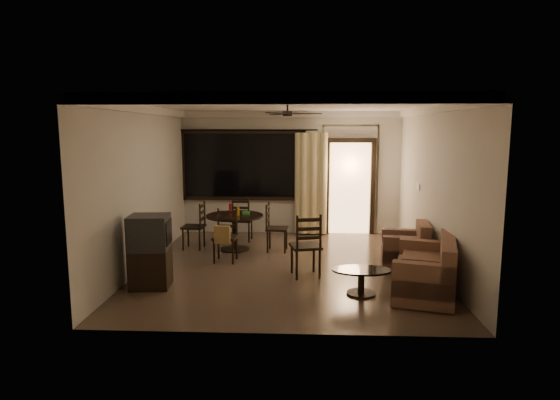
{
  "coord_description": "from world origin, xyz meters",
  "views": [
    {
      "loc": [
        0.24,
        -7.96,
        2.38
      ],
      "look_at": [
        -0.13,
        0.2,
        1.15
      ],
      "focal_mm": 30.0,
      "sensor_mm": 36.0,
      "label": 1
    }
  ],
  "objects_px": {
    "dining_table": "(235,222)",
    "tv_cabinet": "(150,251)",
    "dining_chair_north": "(242,228)",
    "armchair": "(408,249)",
    "coffee_table": "(361,278)",
    "side_chair": "(306,258)",
    "sofa": "(429,272)",
    "dining_chair_west": "(194,235)",
    "dining_chair_south": "(225,245)",
    "dining_chair_east": "(277,237)"
  },
  "relations": [
    {
      "from": "dining_chair_west",
      "to": "side_chair",
      "type": "height_order",
      "value": "side_chair"
    },
    {
      "from": "dining_chair_east",
      "to": "side_chair",
      "type": "height_order",
      "value": "side_chair"
    },
    {
      "from": "armchair",
      "to": "coffee_table",
      "type": "distance_m",
      "value": 1.7
    },
    {
      "from": "dining_chair_west",
      "to": "side_chair",
      "type": "xyz_separation_m",
      "value": [
        2.23,
        -1.71,
        0.03
      ]
    },
    {
      "from": "tv_cabinet",
      "to": "sofa",
      "type": "relative_size",
      "value": 0.66
    },
    {
      "from": "dining_chair_south",
      "to": "coffee_table",
      "type": "distance_m",
      "value": 2.78
    },
    {
      "from": "armchair",
      "to": "coffee_table",
      "type": "xyz_separation_m",
      "value": [
        -0.98,
        -1.39,
        -0.07
      ]
    },
    {
      "from": "dining_chair_south",
      "to": "sofa",
      "type": "xyz_separation_m",
      "value": [
        3.24,
        -1.55,
        0.02
      ]
    },
    {
      "from": "sofa",
      "to": "coffee_table",
      "type": "xyz_separation_m",
      "value": [
        -0.98,
        -0.07,
        -0.08
      ]
    },
    {
      "from": "tv_cabinet",
      "to": "side_chair",
      "type": "xyz_separation_m",
      "value": [
        2.37,
        0.63,
        -0.24
      ]
    },
    {
      "from": "coffee_table",
      "to": "side_chair",
      "type": "xyz_separation_m",
      "value": [
        -0.8,
        0.82,
        0.06
      ]
    },
    {
      "from": "dining_table",
      "to": "dining_chair_north",
      "type": "relative_size",
      "value": 1.2
    },
    {
      "from": "dining_table",
      "to": "dining_chair_west",
      "type": "bearing_deg",
      "value": 176.33
    },
    {
      "from": "dining_table",
      "to": "dining_chair_south",
      "type": "relative_size",
      "value": 1.2
    },
    {
      "from": "sofa",
      "to": "armchair",
      "type": "relative_size",
      "value": 1.93
    },
    {
      "from": "dining_chair_east",
      "to": "dining_table",
      "type": "bearing_deg",
      "value": 89.91
    },
    {
      "from": "dining_chair_north",
      "to": "dining_table",
      "type": "bearing_deg",
      "value": 90.13
    },
    {
      "from": "dining_table",
      "to": "dining_chair_north",
      "type": "height_order",
      "value": "dining_chair_north"
    },
    {
      "from": "coffee_table",
      "to": "side_chair",
      "type": "height_order",
      "value": "side_chair"
    },
    {
      "from": "tv_cabinet",
      "to": "dining_table",
      "type": "bearing_deg",
      "value": 61.62
    },
    {
      "from": "dining_chair_west",
      "to": "dining_chair_east",
      "type": "xyz_separation_m",
      "value": [
        1.67,
        -0.11,
        0.0
      ]
    },
    {
      "from": "dining_table",
      "to": "coffee_table",
      "type": "relative_size",
      "value": 1.32
    },
    {
      "from": "dining_table",
      "to": "armchair",
      "type": "height_order",
      "value": "dining_table"
    },
    {
      "from": "dining_table",
      "to": "dining_chair_south",
      "type": "distance_m",
      "value": 0.9
    },
    {
      "from": "dining_chair_north",
      "to": "armchair",
      "type": "distance_m",
      "value": 3.64
    },
    {
      "from": "dining_chair_west",
      "to": "sofa",
      "type": "xyz_separation_m",
      "value": [
        4.02,
        -2.46,
        0.04
      ]
    },
    {
      "from": "dining_chair_north",
      "to": "coffee_table",
      "type": "height_order",
      "value": "dining_chair_north"
    },
    {
      "from": "side_chair",
      "to": "dining_chair_south",
      "type": "bearing_deg",
      "value": -41.8
    },
    {
      "from": "dining_table",
      "to": "coffee_table",
      "type": "bearing_deg",
      "value": -48.39
    },
    {
      "from": "tv_cabinet",
      "to": "armchair",
      "type": "distance_m",
      "value": 4.32
    },
    {
      "from": "dining_table",
      "to": "tv_cabinet",
      "type": "xyz_separation_m",
      "value": [
        -0.97,
        -2.28,
        -0.0
      ]
    },
    {
      "from": "dining_table",
      "to": "dining_chair_west",
      "type": "height_order",
      "value": "dining_chair_west"
    },
    {
      "from": "dining_table",
      "to": "armchair",
      "type": "distance_m",
      "value": 3.36
    },
    {
      "from": "armchair",
      "to": "dining_chair_south",
      "type": "bearing_deg",
      "value": -176.17
    },
    {
      "from": "side_chair",
      "to": "armchair",
      "type": "bearing_deg",
      "value": -175.29
    },
    {
      "from": "dining_chair_south",
      "to": "tv_cabinet",
      "type": "relative_size",
      "value": 0.85
    },
    {
      "from": "dining_chair_north",
      "to": "tv_cabinet",
      "type": "bearing_deg",
      "value": 75.34
    },
    {
      "from": "dining_chair_north",
      "to": "tv_cabinet",
      "type": "relative_size",
      "value": 0.85
    },
    {
      "from": "dining_chair_east",
      "to": "dining_chair_north",
      "type": "relative_size",
      "value": 1.0
    },
    {
      "from": "dining_chair_west",
      "to": "tv_cabinet",
      "type": "xyz_separation_m",
      "value": [
        -0.14,
        -2.34,
        0.28
      ]
    },
    {
      "from": "armchair",
      "to": "coffee_table",
      "type": "relative_size",
      "value": 1.02
    },
    {
      "from": "dining_chair_north",
      "to": "armchair",
      "type": "bearing_deg",
      "value": 152.91
    },
    {
      "from": "sofa",
      "to": "dining_chair_north",
      "type": "bearing_deg",
      "value": 150.23
    },
    {
      "from": "dining_chair_west",
      "to": "dining_chair_north",
      "type": "height_order",
      "value": "same"
    },
    {
      "from": "dining_chair_north",
      "to": "coffee_table",
      "type": "bearing_deg",
      "value": 127.16
    },
    {
      "from": "armchair",
      "to": "side_chair",
      "type": "xyz_separation_m",
      "value": [
        -1.78,
        -0.57,
        -0.01
      ]
    },
    {
      "from": "dining_table",
      "to": "tv_cabinet",
      "type": "relative_size",
      "value": 1.02
    },
    {
      "from": "dining_chair_east",
      "to": "side_chair",
      "type": "distance_m",
      "value": 1.69
    },
    {
      "from": "side_chair",
      "to": "sofa",
      "type": "bearing_deg",
      "value": 144.16
    },
    {
      "from": "dining_chair_east",
      "to": "tv_cabinet",
      "type": "distance_m",
      "value": 2.88
    }
  ]
}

